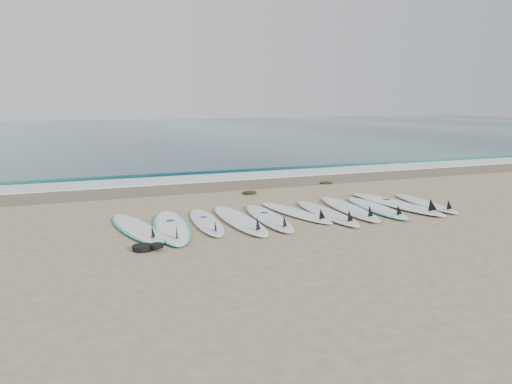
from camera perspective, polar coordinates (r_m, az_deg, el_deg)
name	(u,v)px	position (r m, az deg, el deg)	size (l,w,h in m)	color
ground	(297,217)	(10.04, 4.73, -2.81)	(120.00, 120.00, 0.00)	#9C8A65
ocean	(113,131)	(41.52, -16.06, 6.71)	(120.00, 55.00, 0.03)	#1D5354
wet_sand_band	(230,185)	(13.75, -2.99, 0.77)	(120.00, 1.80, 0.01)	brown
foam_band	(215,178)	(15.06, -4.74, 1.63)	(120.00, 1.40, 0.04)	silver
wave_crest	(201,171)	(16.48, -6.30, 2.45)	(120.00, 1.00, 0.10)	#1D5354
surfboard_0	(137,228)	(9.16, -13.43, -4.02)	(0.94, 2.57, 0.32)	white
surfboard_1	(172,227)	(9.12, -9.62, -3.92)	(0.99, 2.75, 0.34)	white
surfboard_2	(207,222)	(9.39, -5.65, -3.41)	(0.71, 2.36, 0.30)	white
surfboard_3	(240,220)	(9.46, -1.81, -3.22)	(0.61, 2.70, 0.34)	white
surfboard_4	(269,218)	(9.67, 1.52, -2.94)	(0.76, 2.57, 0.32)	white
surfboard_5	(297,212)	(10.16, 4.66, -2.35)	(0.87, 2.39, 0.30)	white
surfboard_6	(328,213)	(10.16, 8.21, -2.40)	(0.65, 2.56, 0.33)	silver
surfboard_7	(350,208)	(10.66, 10.67, -1.86)	(0.89, 2.69, 0.34)	white
surfboard_8	(377,208)	(10.91, 13.63, -1.76)	(0.83, 2.46, 0.31)	white
surfboard_9	(398,204)	(11.38, 15.87, -1.29)	(0.83, 2.91, 0.37)	white
surfboard_10	(426,203)	(11.68, 18.89, -1.22)	(0.76, 2.35, 0.30)	white
seaweed_near	(250,192)	(12.45, -0.75, -0.06)	(0.39, 0.30, 0.08)	black
seaweed_far	(326,183)	(14.10, 8.01, 1.05)	(0.37, 0.29, 0.07)	black
leash_coil	(146,247)	(7.93, -12.47, -6.19)	(0.46, 0.36, 0.11)	black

